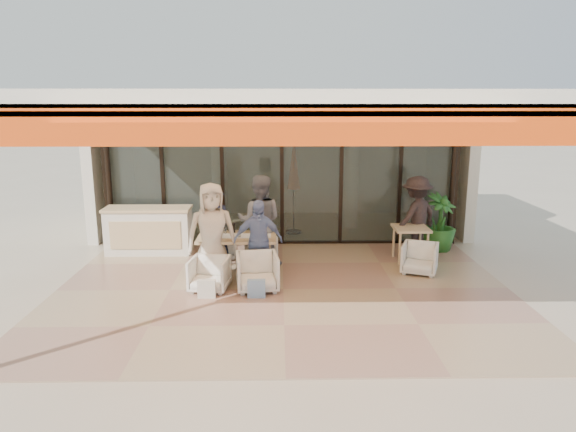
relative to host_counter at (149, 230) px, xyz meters
name	(u,v)px	position (x,y,z in m)	size (l,w,h in m)	color
ground	(283,290)	(2.91, -2.30, -0.53)	(70.00, 70.00, 0.00)	#C6B293
terrace_floor	(283,290)	(2.91, -2.30, -0.53)	(8.00, 6.00, 0.01)	tan
terrace_structure	(283,103)	(2.91, -2.56, 2.72)	(8.00, 6.00, 3.40)	silver
glass_storefront	(282,177)	(2.91, 0.70, 1.07)	(8.08, 0.10, 3.20)	#9EADA3
interior_block	(282,141)	(2.91, 3.02, 1.70)	(9.05, 3.62, 3.52)	silver
host_counter	(149,230)	(0.00, 0.00, 0.00)	(1.85, 0.65, 1.04)	silver
dining_table	(237,239)	(2.02, -1.32, 0.16)	(1.50, 0.90, 0.93)	#D8C084
chair_far_left	(221,245)	(1.61, -0.38, -0.24)	(0.57, 0.53, 0.58)	white
chair_far_right	(261,245)	(2.45, -0.38, -0.23)	(0.58, 0.54, 0.60)	white
chair_near_left	(209,273)	(1.61, -2.28, -0.20)	(0.65, 0.61, 0.67)	white
chair_near_right	(257,270)	(2.45, -2.28, -0.16)	(0.72, 0.67, 0.74)	white
diner_navy	(218,228)	(1.61, -0.88, 0.27)	(0.58, 0.38, 1.59)	#171D32
diner_grey	(260,221)	(2.45, -0.88, 0.40)	(0.91, 0.71, 1.86)	slate
diner_cream	(212,233)	(1.61, -1.78, 0.39)	(0.90, 0.59, 1.85)	beige
diner_periwinkle	(258,241)	(2.45, -1.78, 0.24)	(0.90, 0.38, 1.54)	#6D84B7
tote_bag_cream	(207,290)	(1.61, -2.68, -0.36)	(0.30, 0.10, 0.34)	silver
tote_bag_blue	(256,289)	(2.45, -2.68, -0.36)	(0.30, 0.10, 0.34)	#99BFD8
side_table	(411,232)	(5.55, -0.68, 0.11)	(0.70, 0.70, 0.74)	#D8C084
side_chair	(420,257)	(5.55, -1.43, -0.20)	(0.65, 0.61, 0.67)	white
standing_woman	(416,216)	(5.76, -0.25, 0.34)	(1.13, 0.65, 1.74)	black
potted_palm	(439,223)	(6.39, 0.11, 0.12)	(0.72, 0.72, 1.29)	#1E5919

